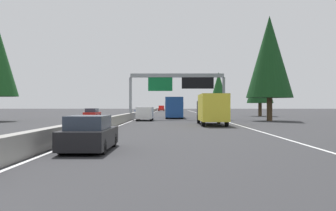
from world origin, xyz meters
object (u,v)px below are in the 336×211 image
Objects in this scene: sedan_distant_b at (173,109)px; conifer_right_near at (270,57)px; sedan_far_left at (89,134)px; box_truck_mid_center at (212,108)px; oncoming_near at (92,114)px; sedan_mid_right at (173,111)px; conifer_right_mid at (260,80)px; minivan_near_center at (145,113)px; conifer_right_far at (219,88)px; pickup_mid_left at (161,108)px; oncoming_far at (139,110)px; bus_far_right at (174,107)px; sign_gantry_overhead at (178,83)px.

conifer_right_near is (-82.85, -11.52, 7.17)m from sedan_distant_b.
sedan_far_left is 22.56m from box_truck_mid_center.
sedan_mid_right is at bearing 160.78° from oncoming_near.
conifer_right_mid is (11.93, -27.20, 5.72)m from oncoming_near.
box_truck_mid_center is (21.32, -7.33, 0.93)m from sedan_far_left.
minivan_near_center reaches higher than oncoming_near.
conifer_right_near is (-43.36, -11.61, 7.17)m from sedan_mid_right.
sedan_distant_b is 83.95m from conifer_right_near.
conifer_right_far reaches higher than sedan_distant_b.
pickup_mid_left is 69.30m from conifer_right_mid.
sedan_far_left is at bearing 3.27° from oncoming_far.
conifer_right_mid is at bearing -9.75° from conifer_right_near.
conifer_right_near is at bearing -94.42° from minivan_near_center.
sedan_far_left is 82.17m from conifer_right_far.
conifer_right_near reaches higher than bus_far_right.
sedan_far_left is (-35.03, 4.36, -4.17)m from sign_gantry_overhead.
pickup_mid_left is 0.55× the size of conifer_right_far.
minivan_near_center is at bearing -0.17° from sedan_far_left.
minivan_near_center is 1.14× the size of oncoming_near.
minivan_near_center is (-2.38, 4.26, -3.90)m from sign_gantry_overhead.
box_truck_mid_center is 93.07m from sedan_distant_b.
sedan_far_left is 1.00× the size of sedan_mid_right.
pickup_mid_left is at bearing 21.80° from conifer_right_far.
sign_gantry_overhead is 1.49× the size of box_truck_mid_center.
sign_gantry_overhead is at bearing -7.09° from sedan_far_left.
conifer_right_mid is at bearing 41.37° from oncoming_far.
pickup_mid_left is at bearing 5.11° from sedan_mid_right.
oncoming_far is (4.24, 8.37, 0.00)m from sedan_mid_right.
conifer_right_far is at bearing 0.33° from conifer_right_near.
pickup_mid_left is at bearing 4.35° from box_truck_mid_center.
bus_far_right is 2.61× the size of sedan_distant_b.
pickup_mid_left reaches higher than sedan_far_left.
conifer_right_far is (45.54, -10.81, 1.34)m from sign_gantry_overhead.
sign_gantry_overhead is at bearing 72.20° from conifer_right_near.
sign_gantry_overhead is at bearing 139.65° from conifer_right_mid.
box_truck_mid_center is at bearing 39.09° from oncoming_near.
sedan_far_left and sedan_distant_b have the same top height.
oncoming_far is (44.04, 8.88, -4.17)m from sign_gantry_overhead.
bus_far_right is at bearing -19.23° from minivan_near_center.
sign_gantry_overhead is 2.26× the size of pickup_mid_left.
pickup_mid_left is at bearing 42.49° from sedan_distant_b.
sign_gantry_overhead reaches higher than minivan_near_center.
conifer_right_near reaches higher than oncoming_near.
sedan_distant_b is at bearing 166.51° from oncoming_far.
box_truck_mid_center is at bearing -167.77° from sign_gantry_overhead.
conifer_right_far is (-38.13, -15.25, 5.28)m from pickup_mid_left.
pickup_mid_left is 1.27× the size of sedan_mid_right.
box_truck_mid_center reaches higher than sedan_mid_right.
bus_far_right is at bearing -177.03° from pickup_mid_left.
oncoming_near is (19.07, 15.49, -0.93)m from box_truck_mid_center.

